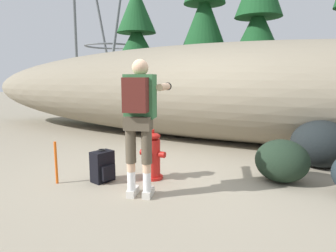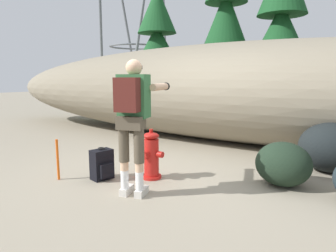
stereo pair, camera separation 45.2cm
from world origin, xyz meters
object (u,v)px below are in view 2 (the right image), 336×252
utility_worker (134,110)px  boulder_small (283,164)px  spare_backpack (102,165)px  boulder_large (331,147)px  survey_stake (58,160)px  fire_hydrant (151,156)px

utility_worker → boulder_small: bearing=-65.4°
spare_backpack → boulder_large: 3.56m
boulder_large → survey_stake: 4.19m
fire_hydrant → utility_worker: 0.98m
spare_backpack → boulder_small: (2.29, 1.13, 0.09)m
fire_hydrant → spare_backpack: (-0.58, -0.42, -0.12)m
fire_hydrant → boulder_small: (1.71, 0.71, -0.03)m
spare_backpack → boulder_small: boulder_small is taller
boulder_large → boulder_small: boulder_large is taller
boulder_large → survey_stake: boulder_large is taller
boulder_small → fire_hydrant: bearing=-157.4°
boulder_large → survey_stake: (-3.31, -2.56, -0.09)m
survey_stake → fire_hydrant: bearing=35.2°
utility_worker → survey_stake: (-1.28, -0.17, -0.78)m
spare_backpack → utility_worker: bearing=0.2°
boulder_large → boulder_small: size_ratio=1.32×
utility_worker → spare_backpack: size_ratio=3.60×
fire_hydrant → spare_backpack: fire_hydrant is taller
boulder_small → boulder_large: bearing=65.2°
spare_backpack → survey_stake: 0.64m
spare_backpack → boulder_small: bearing=40.3°
utility_worker → boulder_small: (1.53, 1.32, -0.78)m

